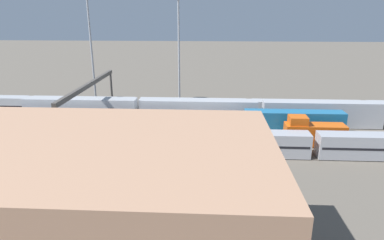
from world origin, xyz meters
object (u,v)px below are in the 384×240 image
train_on_track_3 (168,122)px  light_mast_2 (89,19)px  train_on_track_2 (199,112)px  train_on_track_5 (160,142)px  signal_gantry (89,89)px  train_on_track_1 (193,108)px  maintenance_shed (13,212)px  train_on_track_4 (313,133)px  light_mast_0 (179,36)px

train_on_track_3 → light_mast_2: (19.81, -17.75, 18.14)m
train_on_track_2 → train_on_track_5: 16.08m
signal_gantry → train_on_track_1: bearing=-159.2°
light_mast_2 → signal_gantry: size_ratio=1.09×
train_on_track_5 → train_on_track_3: (-0.15, -10.00, 0.08)m
light_mast_2 → maintenance_shed: light_mast_2 is taller
train_on_track_1 → light_mast_2: (23.88, -7.75, 18.26)m
train_on_track_2 → train_on_track_5: size_ratio=0.75×
train_on_track_5 → light_mast_2: 38.58m
light_mast_2 → train_on_track_2: bearing=153.4°
train_on_track_1 → signal_gantry: bearing=20.8°
signal_gantry → maintenance_shed: 40.09m
train_on_track_5 → train_on_track_1: 20.44m
light_mast_2 → maintenance_shed: bearing=102.0°
train_on_track_4 → signal_gantry: 42.02m
train_on_track_1 → train_on_track_3: train_on_track_3 is taller
train_on_track_2 → train_on_track_5: train_on_track_2 is taller
train_on_track_4 → light_mast_0: bearing=-42.8°
maintenance_shed → train_on_track_2: bearing=-108.2°
train_on_track_3 → signal_gantry: bearing=-9.1°
train_on_track_5 → maintenance_shed: bearing=73.4°
maintenance_shed → train_on_track_4: bearing=-136.5°
train_on_track_5 → signal_gantry: (15.47, -12.50, 5.52)m
train_on_track_3 → train_on_track_2: bearing=-138.3°
train_on_track_1 → signal_gantry: 21.79m
light_mast_2 → train_on_track_5: bearing=125.3°
train_on_track_5 → maintenance_shed: size_ratio=2.28×
light_mast_0 → signal_gantry: bearing=44.1°
train_on_track_5 → maintenance_shed: maintenance_shed is taller
train_on_track_2 → train_on_track_4: same height
train_on_track_5 → train_on_track_2: bearing=-111.0°
train_on_track_4 → light_mast_0: light_mast_0 is taller
train_on_track_2 → maintenance_shed: bearing=71.8°
train_on_track_1 → train_on_track_3: bearing=67.8°
train_on_track_2 → maintenance_shed: maintenance_shed is taller
train_on_track_4 → light_mast_2: (45.18, -22.75, 18.10)m
train_on_track_2 → light_mast_0: size_ratio=2.77×
train_on_track_1 → maintenance_shed: size_ratio=2.86×
light_mast_0 → signal_gantry: 24.13m
train_on_track_5 → light_mast_0: size_ratio=3.71×
train_on_track_5 → train_on_track_3: bearing=-90.9°
train_on_track_5 → light_mast_2: (19.66, -27.75, 18.23)m
train_on_track_3 → signal_gantry: 16.73m
light_mast_0 → maintenance_shed: 56.54m
train_on_track_3 → maintenance_shed: bearing=77.5°
train_on_track_1 → light_mast_2: light_mast_2 is taller
train_on_track_2 → signal_gantry: (21.22, 2.50, 4.93)m
light_mast_0 → maintenance_shed: light_mast_0 is taller
train_on_track_5 → maintenance_shed: 28.37m
train_on_track_5 → signal_gantry: signal_gantry is taller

